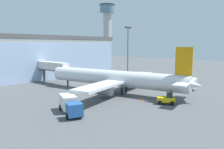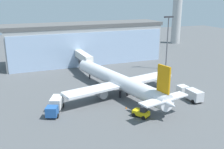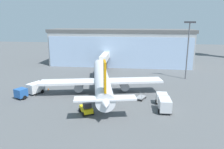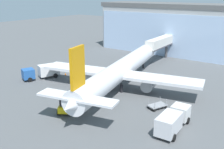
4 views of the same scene
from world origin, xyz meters
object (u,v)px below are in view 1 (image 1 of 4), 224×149
at_px(baggage_cart, 154,87).
at_px(fuel_truck, 181,83).
at_px(apron_light_mast, 128,47).
at_px(airplane, 116,79).
at_px(safety_cone_wingtip, 67,104).
at_px(pushback_tug, 166,99).
at_px(safety_cone_nose, 142,99).
at_px(jet_bridge, 53,67).
at_px(catering_truck, 70,104).
at_px(control_tower, 107,28).

bearing_deg(baggage_cart, fuel_truck, 66.43).
bearing_deg(fuel_truck, apron_light_mast, -22.36).
distance_m(airplane, safety_cone_wingtip, 14.14).
relative_size(pushback_tug, safety_cone_nose, 6.76).
height_order(jet_bridge, catering_truck, jet_bridge).
bearing_deg(jet_bridge, safety_cone_nose, 179.61).
distance_m(apron_light_mast, safety_cone_nose, 35.87).
relative_size(jet_bridge, fuel_truck, 1.68).
bearing_deg(catering_truck, safety_cone_nose, 97.23).
bearing_deg(catering_truck, pushback_tug, 83.69).
bearing_deg(airplane, pushback_tug, 164.75).
xyz_separation_m(pushback_tug, safety_cone_nose, (-1.26, 4.64, -0.70)).
bearing_deg(pushback_tug, jet_bridge, -28.59).
height_order(baggage_cart, safety_cone_nose, baggage_cart).
distance_m(jet_bridge, apron_light_mast, 27.25).
bearing_deg(safety_cone_nose, safety_cone_wingtip, 146.15).
xyz_separation_m(control_tower, catering_truck, (-69.71, -60.58, -18.97)).
bearing_deg(airplane, catering_truck, 93.31).
relative_size(jet_bridge, baggage_cart, 3.88).
bearing_deg(apron_light_mast, airplane, -145.95).
relative_size(airplane, safety_cone_wingtip, 67.74).
xyz_separation_m(apron_light_mast, pushback_tug, (-23.47, -28.65, -9.23)).
xyz_separation_m(fuel_truck, pushback_tug, (-14.78, -4.29, -0.49)).
height_order(jet_bridge, baggage_cart, jet_bridge).
distance_m(control_tower, airplane, 79.31).
relative_size(fuel_truck, safety_cone_nose, 13.45).
bearing_deg(pushback_tug, control_tower, -70.58).
distance_m(catering_truck, fuel_truck, 30.65).
relative_size(airplane, fuel_truck, 5.04).
height_order(apron_light_mast, safety_cone_wingtip, apron_light_mast).
xyz_separation_m(baggage_cart, pushback_tug, (-10.22, -9.12, 0.47)).
distance_m(control_tower, baggage_cart, 76.95).
distance_m(jet_bridge, catering_truck, 29.87).
relative_size(jet_bridge, control_tower, 0.37).
xyz_separation_m(control_tower, baggage_cart, (-43.91, -59.97, -19.94)).
relative_size(control_tower, baggage_cart, 10.40).
distance_m(jet_bridge, control_tower, 67.82).
distance_m(jet_bridge, safety_cone_wingtip, 25.31).
distance_m(apron_light_mast, safety_cone_wingtip, 41.25).
relative_size(airplane, safety_cone_nose, 67.74).
relative_size(fuel_truck, safety_cone_wingtip, 13.45).
relative_size(safety_cone_nose, safety_cone_wingtip, 1.00).
height_order(jet_bridge, control_tower, control_tower).
bearing_deg(catering_truck, jet_bridge, 175.99).
xyz_separation_m(jet_bridge, apron_light_mast, (25.88, -6.47, 5.56)).
bearing_deg(baggage_cart, jet_bridge, -131.01).
height_order(catering_truck, safety_cone_wingtip, catering_truck).
relative_size(control_tower, safety_cone_wingtip, 60.60).
height_order(safety_cone_nose, safety_cone_wingtip, same).
bearing_deg(control_tower, safety_cone_wingtip, -140.07).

